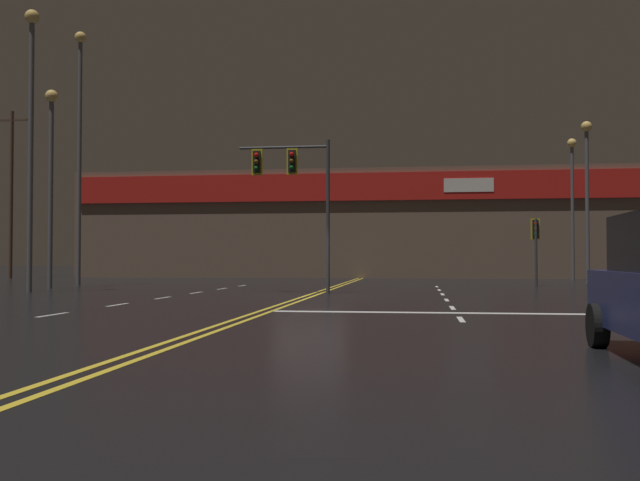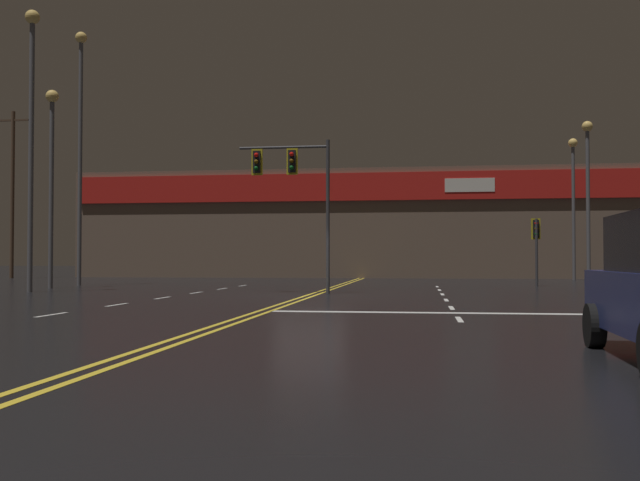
# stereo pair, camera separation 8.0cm
# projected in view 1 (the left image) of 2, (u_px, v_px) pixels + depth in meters

# --- Properties ---
(ground_plane) EXTENTS (200.00, 200.00, 0.00)m
(ground_plane) POSITION_uv_depth(u_px,v_px,m) (309.00, 296.00, 24.68)
(ground_plane) COLOR black
(road_markings) EXTENTS (13.74, 60.00, 0.01)m
(road_markings) POSITION_uv_depth(u_px,v_px,m) (328.00, 298.00, 23.30)
(road_markings) COLOR gold
(road_markings) RESTS_ON ground
(traffic_signal_median) EXTENTS (3.45, 0.36, 5.75)m
(traffic_signal_median) POSITION_uv_depth(u_px,v_px,m) (292.00, 177.00, 26.78)
(traffic_signal_median) COLOR #38383D
(traffic_signal_median) RESTS_ON ground
(traffic_signal_corner_northeast) EXTENTS (0.42, 0.36, 3.20)m
(traffic_signal_corner_northeast) POSITION_uv_depth(u_px,v_px,m) (536.00, 236.00, 33.49)
(traffic_signal_corner_northeast) COLOR #38383D
(traffic_signal_corner_northeast) RESTS_ON ground
(streetlight_near_left) EXTENTS (0.56, 0.56, 8.52)m
(streetlight_near_left) POSITION_uv_depth(u_px,v_px,m) (587.00, 178.00, 37.27)
(streetlight_near_left) COLOR #59595E
(streetlight_near_left) RESTS_ON ground
(streetlight_near_right) EXTENTS (0.56, 0.56, 8.75)m
(streetlight_near_right) POSITION_uv_depth(u_px,v_px,m) (51.00, 160.00, 31.30)
(streetlight_near_right) COLOR #59595E
(streetlight_near_right) RESTS_ON ground
(streetlight_median_approach) EXTENTS (0.56, 0.56, 12.44)m
(streetlight_median_approach) POSITION_uv_depth(u_px,v_px,m) (80.00, 129.00, 34.78)
(streetlight_median_approach) COLOR #59595E
(streetlight_median_approach) RESTS_ON ground
(streetlight_far_left) EXTENTS (0.56, 0.56, 11.04)m
(streetlight_far_left) POSITION_uv_depth(u_px,v_px,m) (31.00, 115.00, 27.73)
(streetlight_far_left) COLOR #59595E
(streetlight_far_left) RESTS_ON ground
(streetlight_far_right) EXTENTS (0.56, 0.56, 8.67)m
(streetlight_far_right) POSITION_uv_depth(u_px,v_px,m) (572.00, 188.00, 43.52)
(streetlight_far_right) COLOR #59595E
(streetlight_far_right) RESTS_ON ground
(building_backdrop) EXTENTS (40.54, 10.23, 7.41)m
(building_backdrop) POSITION_uv_depth(u_px,v_px,m) (366.00, 226.00, 52.48)
(building_backdrop) COLOR brown
(building_backdrop) RESTS_ON ground
(utility_pole_row) EXTENTS (47.73, 0.26, 11.28)m
(utility_pole_row) POSITION_uv_depth(u_px,v_px,m) (315.00, 194.00, 45.21)
(utility_pole_row) COLOR #4C3828
(utility_pole_row) RESTS_ON ground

